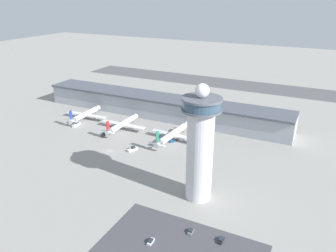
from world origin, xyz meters
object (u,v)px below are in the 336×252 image
(control_tower, at_px, (200,144))
(car_silver_sedan, at_px, (151,241))
(airplane_gate_bravo, at_px, (123,124))
(service_truck_water, at_px, (104,135))
(service_truck_baggage, at_px, (76,124))
(airplane_gate_charlie, at_px, (173,134))
(car_red_hatchback, at_px, (191,231))
(service_truck_catering, at_px, (132,149))
(car_green_van, at_px, (221,240))
(airplane_gate_alpha, at_px, (85,114))
(service_truck_fuel, at_px, (171,140))

(control_tower, relative_size, car_silver_sedan, 13.46)
(car_silver_sedan, bearing_deg, airplane_gate_bravo, 128.95)
(service_truck_water, bearing_deg, car_silver_sedan, -43.93)
(service_truck_baggage, height_order, service_truck_water, service_truck_baggage)
(service_truck_water, bearing_deg, airplane_gate_charlie, 18.08)
(service_truck_baggage, distance_m, car_red_hatchback, 142.82)
(service_truck_catering, bearing_deg, control_tower, -27.25)
(car_silver_sedan, bearing_deg, airplane_gate_charlie, 110.51)
(airplane_gate_charlie, distance_m, car_silver_sedan, 99.56)
(airplane_gate_bravo, bearing_deg, control_tower, -34.20)
(service_truck_catering, height_order, service_truck_water, service_truck_water)
(car_green_van, bearing_deg, car_silver_sedan, -152.08)
(car_red_hatchback, xyz_separation_m, car_silver_sedan, (-12.20, -12.66, -0.01))
(service_truck_water, relative_size, car_silver_sedan, 1.37)
(car_silver_sedan, bearing_deg, car_red_hatchback, 46.07)
(service_truck_baggage, relative_size, car_red_hatchback, 2.05)
(airplane_gate_bravo, bearing_deg, airplane_gate_alpha, 172.80)
(service_truck_water, height_order, car_red_hatchback, service_truck_water)
(service_truck_catering, bearing_deg, airplane_gate_alpha, 153.91)
(control_tower, bearing_deg, service_truck_water, 155.43)
(airplane_gate_charlie, relative_size, car_green_van, 9.57)
(service_truck_baggage, bearing_deg, airplane_gate_charlie, 6.64)
(service_truck_fuel, xyz_separation_m, service_truck_water, (-46.08, -13.47, -0.07))
(car_red_hatchback, relative_size, car_silver_sedan, 0.96)
(airplane_gate_alpha, height_order, airplane_gate_bravo, airplane_gate_bravo)
(airplane_gate_bravo, xyz_separation_m, service_truck_fuel, (40.66, -2.03, -3.45))
(airplane_gate_bravo, xyz_separation_m, service_truck_catering, (24.58, -25.96, -3.53))
(service_truck_baggage, xyz_separation_m, car_red_hatchback, (123.57, -71.61, -0.55))
(airplane_gate_alpha, distance_m, service_truck_catering, 70.12)
(service_truck_catering, bearing_deg, airplane_gate_charlie, 57.60)
(airplane_gate_bravo, height_order, car_green_van, airplane_gate_bravo)
(service_truck_fuel, distance_m, service_truck_water, 48.01)
(airplane_gate_alpha, xyz_separation_m, airplane_gate_bravo, (38.33, -4.84, 0.32))
(airplane_gate_charlie, relative_size, service_truck_fuel, 6.15)
(service_truck_catering, height_order, car_silver_sedan, service_truck_catering)
(airplane_gate_alpha, height_order, service_truck_baggage, airplane_gate_alpha)
(control_tower, height_order, service_truck_catering, control_tower)
(airplane_gate_alpha, bearing_deg, service_truck_catering, -26.09)
(service_truck_water, bearing_deg, airplane_gate_alpha, 148.28)
(service_truck_fuel, bearing_deg, control_tower, -52.79)
(airplane_gate_bravo, bearing_deg, service_truck_fuel, -2.86)
(control_tower, distance_m, car_green_van, 42.66)
(service_truck_fuel, bearing_deg, car_silver_sedan, -69.09)
(airplane_gate_charlie, height_order, service_truck_fuel, airplane_gate_charlie)
(service_truck_catering, xyz_separation_m, service_truck_baggage, (-60.30, 16.65, 0.24))
(car_red_hatchback, bearing_deg, airplane_gate_bravo, 137.35)
(service_truck_catering, distance_m, service_truck_water, 31.77)
(airplane_gate_alpha, height_order, car_silver_sedan, airplane_gate_alpha)
(control_tower, xyz_separation_m, airplane_gate_bravo, (-80.83, 54.93, -24.06))
(service_truck_catering, distance_m, service_truck_fuel, 28.84)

